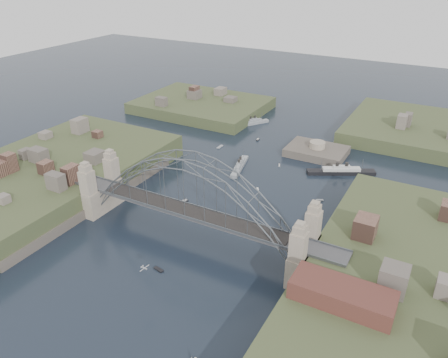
% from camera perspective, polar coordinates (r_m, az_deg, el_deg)
% --- Properties ---
extents(ground, '(500.00, 500.00, 0.00)m').
position_cam_1_polar(ground, '(121.33, -4.15, -7.63)').
color(ground, black).
rests_on(ground, ground).
extents(bridge, '(84.00, 13.80, 24.60)m').
position_cam_1_polar(bridge, '(114.74, -4.35, -2.58)').
color(bridge, '#464649').
rests_on(bridge, ground).
extents(shore_west, '(50.50, 90.00, 12.00)m').
position_cam_1_polar(shore_west, '(155.25, -22.29, -0.62)').
color(shore_west, '#3E4827').
rests_on(shore_west, ground).
extents(shore_east, '(50.50, 90.00, 12.00)m').
position_cam_1_polar(shore_east, '(106.65, 23.72, -14.70)').
color(shore_east, '#3E4827').
rests_on(shore_east, ground).
extents(headland_nw, '(60.00, 45.00, 9.00)m').
position_cam_1_polar(headland_nw, '(220.26, -2.89, 9.06)').
color(headland_nw, '#3E4827').
rests_on(headland_nw, ground).
extents(headland_ne, '(70.00, 55.00, 9.50)m').
position_cam_1_polar(headland_ne, '(204.58, 25.65, 4.95)').
color(headland_ne, '#3E4827').
rests_on(headland_ne, ground).
extents(fort_island, '(22.00, 16.00, 9.40)m').
position_cam_1_polar(fort_island, '(173.36, 11.87, 2.99)').
color(fort_island, '#50473E').
rests_on(fort_island, ground).
extents(wharf_shed, '(20.00, 8.00, 4.00)m').
position_cam_1_polar(wharf_shed, '(91.47, 15.09, -14.30)').
color(wharf_shed, '#592D26').
rests_on(wharf_shed, shore_east).
extents(naval_cruiser_near, '(6.25, 17.67, 5.28)m').
position_cam_1_polar(naval_cruiser_near, '(158.72, 2.04, 1.71)').
color(naval_cruiser_near, '#989DA1').
rests_on(naval_cruiser_near, ground).
extents(naval_cruiser_far, '(10.78, 14.30, 5.35)m').
position_cam_1_polar(naval_cruiser_far, '(201.02, 3.74, 7.32)').
color(naval_cruiser_far, '#989DA1').
rests_on(naval_cruiser_far, ground).
extents(ocean_liner, '(22.52, 14.12, 5.85)m').
position_cam_1_polar(ocean_liner, '(159.79, 14.95, 0.96)').
color(ocean_liner, black).
rests_on(ocean_liner, ground).
extents(aeroplane, '(1.52, 2.81, 0.41)m').
position_cam_1_polar(aeroplane, '(98.96, -10.35, -11.27)').
color(aeroplane, '#ADAEB4').
extents(small_boat_a, '(1.66, 2.33, 1.43)m').
position_cam_1_polar(small_boat_a, '(137.92, -5.11, -2.86)').
color(small_boat_a, silver).
rests_on(small_boat_a, ground).
extents(small_boat_b, '(1.42, 1.76, 0.45)m').
position_cam_1_polar(small_boat_b, '(144.84, 4.39, -1.32)').
color(small_boat_b, silver).
rests_on(small_boat_b, ground).
extents(small_boat_c, '(2.84, 1.35, 0.45)m').
position_cam_1_polar(small_boat_c, '(111.17, -8.49, -11.55)').
color(small_boat_c, silver).
rests_on(small_boat_c, ground).
extents(small_boat_d, '(2.33, 1.64, 0.45)m').
position_cam_1_polar(small_boat_d, '(141.28, 12.31, -2.71)').
color(small_boat_d, silver).
rests_on(small_boat_d, ground).
extents(small_boat_e, '(1.20, 3.54, 0.45)m').
position_cam_1_polar(small_boat_e, '(176.32, -0.52, 4.20)').
color(small_boat_e, silver).
rests_on(small_boat_e, ground).
extents(small_boat_f, '(1.02, 1.57, 1.43)m').
position_cam_1_polar(small_boat_f, '(161.80, 7.19, 1.82)').
color(small_boat_f, silver).
rests_on(small_boat_f, ground).
extents(small_boat_h, '(0.81, 2.20, 1.43)m').
position_cam_1_polar(small_boat_h, '(183.58, 4.41, 5.12)').
color(small_boat_h, silver).
rests_on(small_boat_h, ground).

